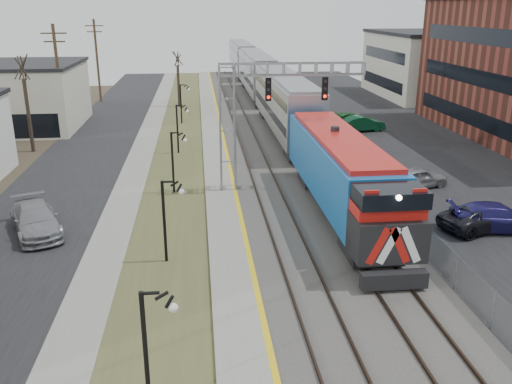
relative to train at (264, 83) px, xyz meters
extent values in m
cube|color=black|center=(-17.00, -23.31, -2.90)|extent=(7.00, 120.00, 0.04)
cube|color=gray|center=(-12.50, -23.31, -2.88)|extent=(2.00, 120.00, 0.08)
cube|color=#474D29|center=(-9.50, -23.31, -2.89)|extent=(4.00, 120.00, 0.06)
cube|color=gray|center=(-6.50, -23.31, -2.80)|extent=(2.00, 120.00, 0.24)
cube|color=#595651|center=(-1.50, -23.31, -2.82)|extent=(8.00, 120.00, 0.20)
cube|color=black|center=(10.50, -23.31, -2.90)|extent=(16.00, 120.00, 0.04)
cube|color=gold|center=(-5.62, -23.31, -2.67)|extent=(0.24, 120.00, 0.01)
cube|color=#2D2119|center=(-4.25, -23.31, -2.64)|extent=(0.08, 120.00, 0.15)
cube|color=#2D2119|center=(-2.75, -23.31, -2.64)|extent=(0.08, 120.00, 0.15)
cube|color=#2D2119|center=(-0.75, -23.31, -2.64)|extent=(0.08, 120.00, 0.15)
cube|color=#2D2119|center=(0.75, -23.31, -2.64)|extent=(0.08, 120.00, 0.15)
cube|color=#1560AF|center=(0.00, -35.72, -0.44)|extent=(3.00, 17.00, 4.25)
cube|color=black|center=(0.00, -44.42, -2.22)|extent=(2.80, 0.50, 0.70)
cube|color=#9B9EA5|center=(0.00, -15.42, 0.09)|extent=(3.00, 22.00, 5.33)
cube|color=#9B9EA5|center=(0.00, 7.38, 0.09)|extent=(3.00, 22.00, 5.33)
cube|color=#9B9EA5|center=(0.00, 30.18, 0.09)|extent=(3.00, 22.00, 5.33)
cube|color=gray|center=(-6.00, -30.31, 1.08)|extent=(1.00, 1.00, 8.00)
cube|color=gray|center=(-2.00, -30.31, 4.83)|extent=(9.00, 0.80, 0.80)
cube|color=black|center=(-3.50, -30.76, 3.68)|extent=(0.35, 0.25, 1.40)
cube|color=black|center=(0.00, -30.76, 3.68)|extent=(0.35, 0.25, 1.40)
cylinder|color=black|center=(-9.50, -50.31, -0.92)|extent=(0.14, 0.14, 4.00)
cylinder|color=black|center=(-9.50, -40.31, -0.92)|extent=(0.14, 0.14, 4.00)
cylinder|color=black|center=(-9.50, -30.31, -0.92)|extent=(0.14, 0.14, 4.00)
cylinder|color=black|center=(-9.50, -20.31, -0.92)|extent=(0.14, 0.14, 4.00)
cylinder|color=black|center=(-9.50, -8.31, -0.92)|extent=(0.14, 0.14, 4.00)
cylinder|color=#4C3823|center=(-20.00, -13.31, 2.08)|extent=(0.28, 0.28, 10.00)
cylinder|color=#4C3823|center=(-20.00, 6.69, 2.08)|extent=(0.28, 0.28, 10.00)
cube|color=gray|center=(2.70, -23.31, -2.12)|extent=(0.04, 120.00, 1.60)
cube|color=beige|center=(-26.50, -8.31, 0.08)|extent=(14.00, 12.00, 6.00)
cube|color=beige|center=(24.50, 6.69, 1.08)|extent=(16.00, 18.00, 8.00)
cylinder|color=#382D23|center=(-21.50, -18.31, 0.06)|extent=(0.30, 0.30, 5.95)
cylinder|color=#382D23|center=(-10.00, 1.69, -0.47)|extent=(0.30, 0.30, 4.90)
imported|color=black|center=(7.06, -38.15, -2.27)|extent=(5.10, 3.42, 1.30)
imported|color=navy|center=(7.82, -38.37, -2.19)|extent=(5.29, 2.81, 1.46)
imported|color=gray|center=(6.48, -30.95, -2.24)|extent=(4.30, 2.71, 1.37)
imported|color=#0D4124|center=(7.73, -13.87, -2.19)|extent=(4.66, 2.30, 1.47)
imported|color=gray|center=(-16.47, -36.16, -2.16)|extent=(4.01, 5.67, 1.53)
imported|color=#0C3E12|center=(6.99, -12.22, -2.15)|extent=(5.67, 3.32, 1.54)
camera|label=1|loc=(-7.78, -63.61, 8.42)|focal=38.00mm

